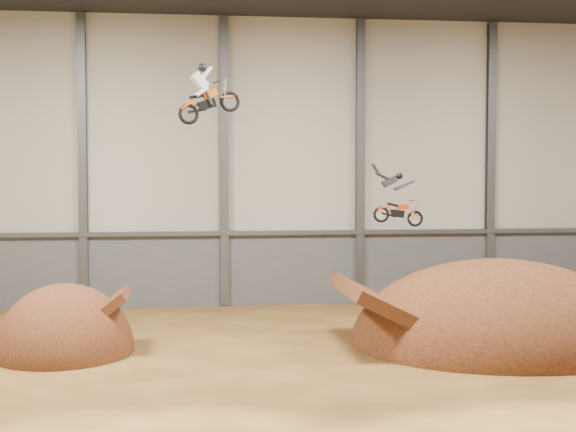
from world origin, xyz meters
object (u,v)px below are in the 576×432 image
Objects in this scene: landing_ramp at (497,344)px; fmx_rider_b at (397,196)px; fmx_rider_a at (212,88)px; takeoff_ramp at (64,352)px.

landing_ramp is 6.80m from fmx_rider_b.
fmx_rider_a is 0.93× the size of fmx_rider_b.
fmx_rider_a is 7.87m from fmx_rider_b.
takeoff_ramp is at bearing 163.34° from fmx_rider_a.
fmx_rider_a reaches higher than takeoff_ramp.
fmx_rider_b is (-3.84, 0.30, 5.61)m from landing_ramp.
landing_ramp is at bearing -1.64° from takeoff_ramp.
fmx_rider_b is at bearing -14.71° from fmx_rider_a.
takeoff_ramp is 2.44× the size of fmx_rider_a.
takeoff_ramp is 16.03m from landing_ramp.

